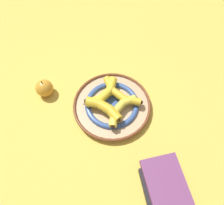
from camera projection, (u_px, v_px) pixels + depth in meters
The scene contains 8 objects.
ground_plane at pixel (107, 111), 0.91m from camera, with size 2.80×2.80×0.00m, color gold.
decorative_bowl at pixel (112, 105), 0.90m from camera, with size 0.32×0.32×0.04m.
banana_a at pixel (105, 108), 0.85m from camera, with size 0.06×0.18×0.04m.
banana_b at pixel (103, 94), 0.89m from camera, with size 0.19×0.08×0.03m.
banana_c at pixel (119, 93), 0.89m from camera, with size 0.08×0.21×0.03m.
banana_d at pixel (121, 109), 0.85m from camera, with size 0.18×0.07×0.03m.
book_stack at pixel (166, 189), 0.73m from camera, with size 0.24×0.23×0.05m.
apple at pixel (44, 88), 0.92m from camera, with size 0.07×0.07×0.09m.
Camera 1 is at (-0.35, -0.24, 0.80)m, focal length 35.00 mm.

